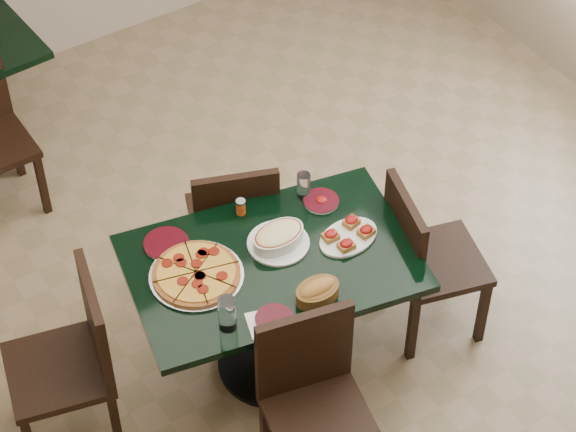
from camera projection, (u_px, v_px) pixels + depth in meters
floor at (302, 327)px, 5.65m from camera, size 5.50×5.50×0.00m
main_table at (272, 287)px, 5.08m from camera, size 1.40×1.04×0.75m
chair_far at (234, 220)px, 5.49m from camera, size 0.53×0.53×0.88m
chair_near at (313, 395)px, 4.74m from camera, size 0.51×0.51×0.91m
chair_right at (422, 255)px, 5.30m from camera, size 0.52×0.52×0.91m
chair_left at (75, 354)px, 4.87m from camera, size 0.53×0.53×0.94m
pepperoni_pizza at (196, 274)px, 4.87m from camera, size 0.42×0.42×0.04m
lasagna_casserole at (278, 237)px, 4.99m from camera, size 0.28×0.28×0.09m
bread_basket at (317, 291)px, 4.78m from camera, size 0.21×0.15×0.09m
bruschetta_platter at (348, 235)px, 5.03m from camera, size 0.32×0.24×0.05m
side_plate_near at (275, 319)px, 4.71m from camera, size 0.17×0.17×0.02m
side_plate_far_r at (321, 201)px, 5.20m from camera, size 0.17×0.17×0.03m
side_plate_far_l at (166, 244)px, 5.01m from camera, size 0.21×0.21×0.02m
napkin_setting at (266, 323)px, 4.70m from camera, size 0.18×0.18×0.01m
water_glass_a at (304, 186)px, 5.19m from camera, size 0.06×0.06×0.14m
water_glass_b at (227, 314)px, 4.63m from camera, size 0.08×0.08×0.17m
pepper_shaker at (241, 207)px, 5.13m from camera, size 0.05×0.05×0.08m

